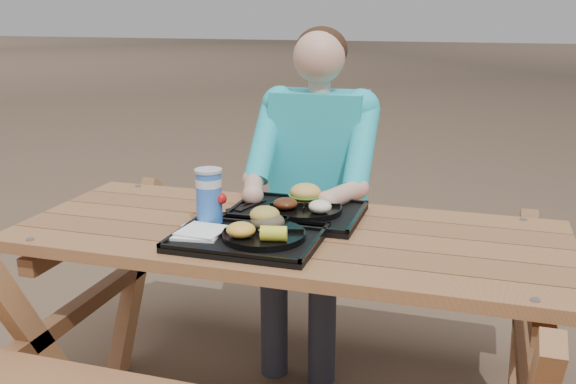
# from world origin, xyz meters

# --- Properties ---
(picnic_table) EXTENTS (1.80, 1.49, 0.75)m
(picnic_table) POSITION_xyz_m (0.00, 0.00, 0.38)
(picnic_table) COLOR #999999
(picnic_table) RESTS_ON ground
(tray_near) EXTENTS (0.45, 0.35, 0.02)m
(tray_near) POSITION_xyz_m (-0.09, -0.15, 0.76)
(tray_near) COLOR black
(tray_near) RESTS_ON picnic_table
(tray_far) EXTENTS (0.45, 0.35, 0.02)m
(tray_far) POSITION_xyz_m (-0.01, 0.14, 0.76)
(tray_far) COLOR black
(tray_far) RESTS_ON picnic_table
(plate_near) EXTENTS (0.26, 0.26, 0.02)m
(plate_near) POSITION_xyz_m (-0.03, -0.15, 0.78)
(plate_near) COLOR black
(plate_near) RESTS_ON tray_near
(plate_far) EXTENTS (0.26, 0.26, 0.02)m
(plate_far) POSITION_xyz_m (0.02, 0.15, 0.78)
(plate_far) COLOR black
(plate_far) RESTS_ON tray_far
(napkin_stack) EXTENTS (0.16, 0.16, 0.02)m
(napkin_stack) POSITION_xyz_m (-0.24, -0.18, 0.78)
(napkin_stack) COLOR white
(napkin_stack) RESTS_ON tray_near
(soda_cup) EXTENTS (0.09, 0.09, 0.17)m
(soda_cup) POSITION_xyz_m (-0.25, -0.06, 0.86)
(soda_cup) COLOR blue
(soda_cup) RESTS_ON tray_near
(condiment_bbq) EXTENTS (0.06, 0.06, 0.03)m
(condiment_bbq) POSITION_xyz_m (-0.09, -0.03, 0.79)
(condiment_bbq) COLOR black
(condiment_bbq) RESTS_ON tray_near
(condiment_mustard) EXTENTS (0.05, 0.05, 0.03)m
(condiment_mustard) POSITION_xyz_m (-0.02, -0.02, 0.78)
(condiment_mustard) COLOR gold
(condiment_mustard) RESTS_ON tray_near
(sandwich) EXTENTS (0.10, 0.10, 0.10)m
(sandwich) POSITION_xyz_m (-0.03, -0.11, 0.84)
(sandwich) COLOR gold
(sandwich) RESTS_ON plate_near
(mac_cheese) EXTENTS (0.09, 0.09, 0.04)m
(mac_cheese) POSITION_xyz_m (-0.08, -0.21, 0.81)
(mac_cheese) COLOR yellow
(mac_cheese) RESTS_ON plate_near
(corn_cob) EXTENTS (0.09, 0.09, 0.05)m
(corn_cob) POSITION_xyz_m (0.02, -0.22, 0.81)
(corn_cob) COLOR yellow
(corn_cob) RESTS_ON plate_near
(cutlery_far) EXTENTS (0.07, 0.16, 0.01)m
(cutlery_far) POSITION_xyz_m (-0.19, 0.15, 0.77)
(cutlery_far) COLOR black
(cutlery_far) RESTS_ON tray_far
(burger) EXTENTS (0.11, 0.11, 0.10)m
(burger) POSITION_xyz_m (0.00, 0.20, 0.84)
(burger) COLOR #EDB653
(burger) RESTS_ON plate_far
(baked_beans) EXTENTS (0.08, 0.08, 0.04)m
(baked_beans) POSITION_xyz_m (-0.04, 0.10, 0.81)
(baked_beans) COLOR #572611
(baked_beans) RESTS_ON plate_far
(potato_salad) EXTENTS (0.08, 0.08, 0.04)m
(potato_salad) POSITION_xyz_m (0.09, 0.09, 0.81)
(potato_salad) COLOR white
(potato_salad) RESTS_ON plate_far
(diner) EXTENTS (0.48, 0.84, 1.28)m
(diner) POSITION_xyz_m (-0.06, 0.62, 0.64)
(diner) COLOR teal
(diner) RESTS_ON ground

